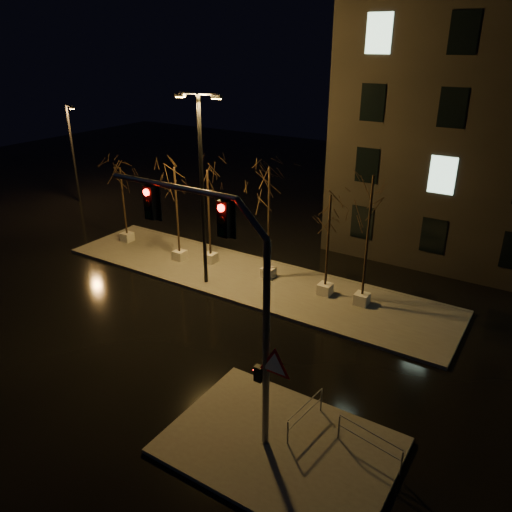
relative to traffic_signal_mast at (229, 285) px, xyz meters
The scene contains 14 objects.
ground 8.68m from the traffic_signal_mast, 147.65° to the left, with size 90.00×90.00×0.00m, color black.
median 12.43m from the traffic_signal_mast, 120.90° to the left, with size 22.00×5.00×0.15m, color #4E4A45.
sidewalk_corner 5.53m from the traffic_signal_mast, ahead, with size 7.00×5.00×0.15m, color #4E4A45.
tree_0 18.05m from the traffic_signal_mast, 146.35° to the left, with size 1.80×1.80×4.83m.
tree_1 14.03m from the traffic_signal_mast, 137.27° to the left, with size 1.80×1.80×5.55m.
tree_2 13.32m from the traffic_signal_mast, 130.15° to the left, with size 1.80×1.80×5.47m.
tree_3 11.32m from the traffic_signal_mast, 115.06° to the left, with size 1.80×1.80×6.13m.
tree_4 10.27m from the traffic_signal_mast, 97.95° to the left, with size 1.80×1.80×5.25m.
tree_5 10.12m from the traffic_signal_mast, 87.07° to the left, with size 1.80×1.80×6.47m.
traffic_signal_mast is the anchor object (origin of this frame).
streetlight_main 10.85m from the traffic_signal_mast, 132.09° to the left, with size 2.37×0.61×9.47m.
streetlight_far 28.53m from the traffic_signal_mast, 149.90° to the left, with size 1.43×0.63×7.44m.
guard_rail_a 6.32m from the traffic_signal_mast, 15.45° to the left, with size 2.17×0.45×0.95m.
guard_rail_b 5.15m from the traffic_signal_mast, 32.00° to the left, with size 0.27×1.99×0.95m.
Camera 1 is at (13.29, -14.04, 11.79)m, focal length 35.00 mm.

